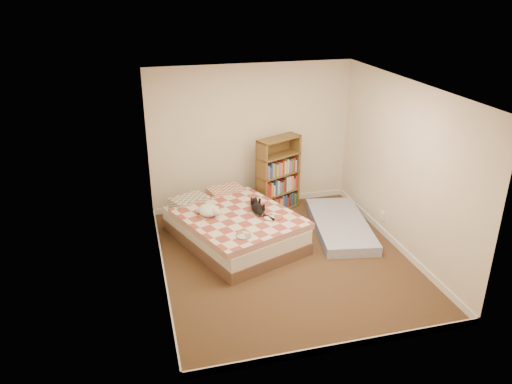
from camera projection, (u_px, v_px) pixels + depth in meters
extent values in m
cube|color=#47341E|center=(285.00, 259.00, 7.24)|extent=(3.50, 4.00, 0.01)
cube|color=white|center=(290.00, 87.00, 6.26)|extent=(3.50, 4.00, 0.01)
cube|color=beige|center=(251.00, 137.00, 8.53)|extent=(3.50, 0.01, 2.50)
cube|color=beige|center=(349.00, 252.00, 4.97)|extent=(3.50, 0.01, 2.50)
cube|color=beige|center=(156.00, 192.00, 6.34)|extent=(0.01, 4.00, 2.50)
cube|color=beige|center=(403.00, 168.00, 7.16)|extent=(0.01, 4.00, 2.50)
cube|color=white|center=(252.00, 202.00, 8.99)|extent=(3.50, 0.02, 0.10)
cube|color=white|center=(341.00, 347.00, 5.45)|extent=(3.50, 0.02, 0.10)
cube|color=white|center=(164.00, 273.00, 6.82)|extent=(0.02, 4.00, 0.10)
cube|color=white|center=(394.00, 242.00, 7.63)|extent=(0.02, 4.00, 0.10)
cube|color=white|center=(382.00, 216.00, 7.88)|extent=(0.03, 0.09, 0.13)
cube|color=brown|center=(234.00, 235.00, 7.72)|extent=(2.08, 2.44, 0.18)
cube|color=silver|center=(234.00, 224.00, 7.64)|extent=(2.04, 2.39, 0.21)
cube|color=#9F473B|center=(234.00, 215.00, 7.58)|extent=(2.02, 2.12, 0.10)
cube|color=gray|center=(203.00, 196.00, 8.17)|extent=(0.66, 0.54, 0.15)
cube|color=#9F473B|center=(244.00, 192.00, 8.33)|extent=(0.66, 0.54, 0.15)
cube|color=brown|center=(257.00, 177.00, 8.46)|extent=(0.15, 0.26, 1.32)
cube|color=brown|center=(299.00, 173.00, 8.63)|extent=(0.15, 0.26, 1.32)
cube|color=brown|center=(276.00, 172.00, 8.65)|extent=(0.73, 0.35, 1.32)
cube|color=brown|center=(278.00, 208.00, 8.80)|extent=(0.83, 0.57, 0.03)
cube|color=brown|center=(278.00, 174.00, 8.54)|extent=(0.83, 0.57, 0.03)
cube|color=brown|center=(279.00, 139.00, 8.29)|extent=(0.83, 0.57, 0.03)
cube|color=#7485C1|center=(340.00, 225.00, 8.06)|extent=(1.12, 1.92, 0.16)
ellipsoid|color=black|center=(258.00, 208.00, 7.53)|extent=(0.18, 0.40, 0.13)
sphere|color=black|center=(254.00, 202.00, 7.72)|extent=(0.12, 0.12, 0.12)
cone|color=black|center=(251.00, 198.00, 7.72)|extent=(0.04, 0.04, 0.05)
cone|color=black|center=(256.00, 198.00, 7.74)|extent=(0.04, 0.04, 0.05)
cylinder|color=black|center=(269.00, 217.00, 7.33)|extent=(0.04, 0.23, 0.04)
ellipsoid|color=white|center=(208.00, 210.00, 7.44)|extent=(0.31, 0.35, 0.16)
sphere|color=white|center=(216.00, 211.00, 7.36)|extent=(0.13, 0.13, 0.13)
sphere|color=white|center=(219.00, 213.00, 7.34)|extent=(0.06, 0.06, 0.06)
sphere|color=white|center=(199.00, 210.00, 7.47)|extent=(0.08, 0.08, 0.07)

